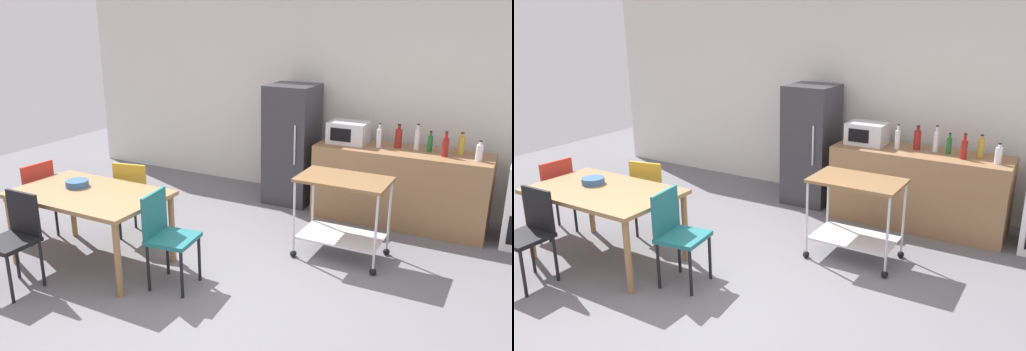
% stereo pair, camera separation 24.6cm
% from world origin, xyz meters
% --- Properties ---
extents(ground_plane, '(12.00, 12.00, 0.00)m').
position_xyz_m(ground_plane, '(0.00, 0.00, 0.00)').
color(ground_plane, slate).
extents(back_wall, '(8.40, 0.12, 2.90)m').
position_xyz_m(back_wall, '(0.00, 3.20, 1.45)').
color(back_wall, silver).
rests_on(back_wall, ground_plane).
extents(kitchen_counter, '(2.00, 0.64, 0.90)m').
position_xyz_m(kitchen_counter, '(0.90, 2.60, 0.45)').
color(kitchen_counter, olive).
rests_on(kitchen_counter, ground_plane).
extents(dining_table, '(1.50, 0.90, 0.75)m').
position_xyz_m(dining_table, '(-1.54, 0.09, 0.67)').
color(dining_table, olive).
rests_on(dining_table, ground_plane).
extents(chair_red, '(0.43, 0.43, 0.89)m').
position_xyz_m(chair_red, '(-2.51, 0.22, 0.52)').
color(chair_red, '#B72D23').
rests_on(chair_red, ground_plane).
extents(chair_mustard, '(0.47, 0.47, 0.89)m').
position_xyz_m(chair_mustard, '(-1.54, 0.78, 0.52)').
color(chair_mustard, gold).
rests_on(chair_mustard, ground_plane).
extents(chair_black, '(0.41, 0.41, 0.89)m').
position_xyz_m(chair_black, '(-1.77, -0.60, 0.52)').
color(chair_black, black).
rests_on(chair_black, ground_plane).
extents(chair_teal, '(0.45, 0.45, 0.89)m').
position_xyz_m(chair_teal, '(-0.60, 0.08, 0.52)').
color(chair_teal, '#1E666B').
rests_on(chair_teal, ground_plane).
extents(refrigerator, '(0.60, 0.63, 1.55)m').
position_xyz_m(refrigerator, '(-0.55, 2.70, 0.78)').
color(refrigerator, '#333338').
rests_on(refrigerator, ground_plane).
extents(kitchen_cart, '(0.91, 0.57, 0.85)m').
position_xyz_m(kitchen_cart, '(0.61, 1.40, 0.57)').
color(kitchen_cart, brown).
rests_on(kitchen_cart, ground_plane).
extents(microwave, '(0.46, 0.35, 0.26)m').
position_xyz_m(microwave, '(0.23, 2.63, 1.03)').
color(microwave, silver).
rests_on(microwave, kitchen_counter).
extents(bottle_soy_sauce, '(0.06, 0.06, 0.29)m').
position_xyz_m(bottle_soy_sauce, '(0.62, 2.58, 1.02)').
color(bottle_soy_sauce, silver).
rests_on(bottle_soy_sauce, kitchen_counter).
extents(bottle_olive_oil, '(0.08, 0.08, 0.28)m').
position_xyz_m(bottle_olive_oil, '(0.82, 2.68, 1.02)').
color(bottle_olive_oil, maroon).
rests_on(bottle_olive_oil, kitchen_counter).
extents(bottle_vinegar, '(0.06, 0.06, 0.30)m').
position_xyz_m(bottle_vinegar, '(1.04, 2.68, 1.03)').
color(bottle_vinegar, silver).
rests_on(bottle_vinegar, kitchen_counter).
extents(bottle_sesame_oil, '(0.06, 0.06, 0.24)m').
position_xyz_m(bottle_sesame_oil, '(1.19, 2.66, 1.00)').
color(bottle_sesame_oil, '#1E6628').
rests_on(bottle_sesame_oil, kitchen_counter).
extents(bottle_sparkling_water, '(0.07, 0.07, 0.28)m').
position_xyz_m(bottle_sparkling_water, '(1.37, 2.53, 1.01)').
color(bottle_sparkling_water, maroon).
rests_on(bottle_sparkling_water, kitchen_counter).
extents(bottle_wine, '(0.07, 0.07, 0.25)m').
position_xyz_m(bottle_wine, '(1.52, 2.69, 1.01)').
color(bottle_wine, gold).
rests_on(bottle_wine, kitchen_counter).
extents(bottle_soda, '(0.07, 0.07, 0.22)m').
position_xyz_m(bottle_soda, '(1.73, 2.51, 0.99)').
color(bottle_soda, silver).
rests_on(bottle_soda, kitchen_counter).
extents(fruit_bowl, '(0.23, 0.23, 0.07)m').
position_xyz_m(fruit_bowl, '(-1.76, 0.17, 0.78)').
color(fruit_bowl, '#33598C').
rests_on(fruit_bowl, dining_table).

